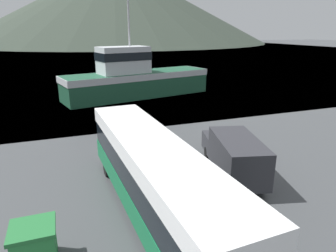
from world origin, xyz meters
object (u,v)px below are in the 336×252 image
at_px(storage_bin, 35,245).
at_px(delivery_van, 234,153).
at_px(small_boat, 171,73).
at_px(tour_bus, 153,175).
at_px(fishing_boat, 135,78).

bearing_deg(storage_bin, delivery_van, 19.92).
bearing_deg(small_boat, storage_bin, 118.91).
distance_m(tour_bus, delivery_van, 5.81).
height_order(fishing_boat, storage_bin, fishing_boat).
relative_size(delivery_van, small_boat, 0.98).
bearing_deg(small_boat, fishing_boat, 111.16).
bearing_deg(delivery_van, fishing_boat, 104.63).
height_order(tour_bus, fishing_boat, fishing_boat).
relative_size(delivery_van, fishing_boat, 0.37).
xyz_separation_m(tour_bus, storage_bin, (-4.63, -1.35, -1.15)).
xyz_separation_m(fishing_boat, small_boat, (9.99, 14.79, -1.80)).
bearing_deg(storage_bin, tour_bus, 16.25).
bearing_deg(fishing_boat, tour_bus, -25.31).
xyz_separation_m(delivery_van, small_boat, (9.89, 36.55, -0.79)).
bearing_deg(tour_bus, small_boat, 65.70).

